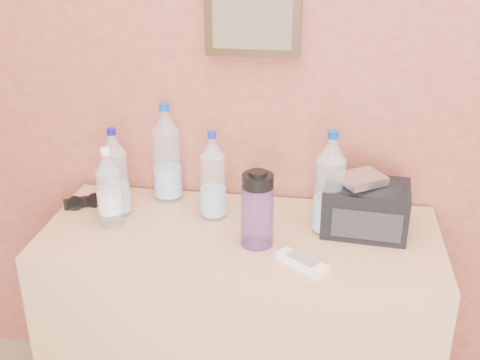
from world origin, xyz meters
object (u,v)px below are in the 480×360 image
(pet_large_b, at_px, (167,158))
(nalgene_bottle, at_px, (257,209))
(pet_large_d, at_px, (329,189))
(foil_packet, at_px, (362,179))
(pet_large_a, at_px, (116,177))
(toiletry_bag, at_px, (366,205))
(dresser, at_px, (240,330))
(pet_small, at_px, (109,192))
(sunglasses, at_px, (85,202))
(ac_remote, at_px, (302,262))
(pet_large_c, at_px, (213,180))

(pet_large_b, relative_size, nalgene_bottle, 1.43)
(pet_large_d, relative_size, foil_packet, 2.71)
(pet_large_a, bearing_deg, toiletry_bag, 0.19)
(dresser, height_order, pet_small, pet_small)
(pet_large_a, bearing_deg, pet_large_b, 45.54)
(dresser, height_order, pet_large_d, pet_large_d)
(sunglasses, relative_size, ac_remote, 0.87)
(pet_large_a, relative_size, sunglasses, 2.15)
(pet_small, distance_m, sunglasses, 0.20)
(pet_large_d, height_order, toiletry_bag, pet_large_d)
(pet_large_c, height_order, foil_packet, pet_large_c)
(pet_small, relative_size, toiletry_bag, 1.02)
(dresser, bearing_deg, pet_large_b, 145.21)
(pet_large_d, height_order, foil_packet, pet_large_d)
(pet_small, height_order, toiletry_bag, pet_small)
(ac_remote, distance_m, toiletry_bag, 0.31)
(pet_large_b, distance_m, sunglasses, 0.32)
(dresser, height_order, pet_large_c, pet_large_c)
(nalgene_bottle, height_order, ac_remote, nalgene_bottle)
(ac_remote, bearing_deg, pet_large_d, 108.69)
(pet_large_b, distance_m, pet_small, 0.26)
(pet_large_d, relative_size, toiletry_bag, 1.30)
(pet_large_a, bearing_deg, pet_large_d, -1.87)
(ac_remote, bearing_deg, dresser, 175.12)
(toiletry_bag, bearing_deg, pet_large_b, 173.36)
(pet_small, bearing_deg, ac_remote, -14.13)
(pet_large_c, xyz_separation_m, ac_remote, (0.31, -0.26, -0.12))
(ac_remote, bearing_deg, pet_large_a, -164.69)
(pet_large_b, relative_size, pet_large_c, 1.16)
(pet_large_b, relative_size, pet_small, 1.31)
(pet_large_a, xyz_separation_m, pet_large_c, (0.32, 0.03, -0.00))
(pet_large_b, bearing_deg, pet_large_c, -31.88)
(pet_large_d, bearing_deg, pet_large_b, 163.79)
(dresser, relative_size, pet_large_a, 4.18)
(toiletry_bag, bearing_deg, pet_large_a, -174.99)
(pet_small, height_order, ac_remote, pet_small)
(ac_remote, distance_m, foil_packet, 0.32)
(pet_large_c, relative_size, nalgene_bottle, 1.23)
(toiletry_bag, bearing_deg, dresser, -166.04)
(pet_large_c, relative_size, foil_packet, 2.39)
(pet_large_c, relative_size, sunglasses, 2.12)
(pet_large_d, bearing_deg, pet_large_a, 178.13)
(nalgene_bottle, distance_m, toiletry_bag, 0.35)
(toiletry_bag, bearing_deg, pet_large_c, -177.84)
(foil_packet, bearing_deg, pet_large_b, 165.78)
(pet_large_a, bearing_deg, nalgene_bottle, -15.25)
(pet_small, relative_size, foil_packet, 2.13)
(pet_small, xyz_separation_m, nalgene_bottle, (0.47, -0.05, 0.00))
(pet_large_d, xyz_separation_m, foil_packet, (0.09, -0.00, 0.04))
(pet_large_b, relative_size, toiletry_bag, 1.33)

